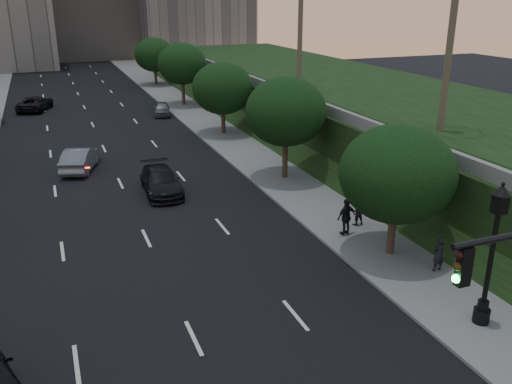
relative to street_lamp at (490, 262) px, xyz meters
name	(u,v)px	position (x,y,z in m)	size (l,w,h in m)	color
road_surface	(107,155)	(-10.09, 28.08, -2.62)	(16.00, 140.00, 0.02)	black
sidewalk_right	(234,142)	(0.16, 28.08, -2.56)	(4.50, 140.00, 0.15)	slate
embankment	(371,113)	(11.91, 26.08, -0.63)	(18.00, 90.00, 4.00)	black
parapet_wall	(281,91)	(3.41, 26.08, 1.72)	(0.35, 90.00, 0.70)	slate
tree_right_a	(397,174)	(0.21, 6.08, 1.39)	(5.20, 5.20, 6.24)	#38281C
tree_right_b	(286,112)	(0.21, 18.08, 1.88)	(5.20, 5.20, 6.74)	#38281C
tree_right_c	(223,88)	(0.21, 31.08, 1.39)	(5.20, 5.20, 6.24)	#38281C
tree_right_d	(182,64)	(0.21, 45.08, 1.88)	(5.20, 5.20, 6.74)	#38281C
tree_right_e	(154,55)	(0.21, 60.08, 1.39)	(5.20, 5.20, 6.24)	#38281C
street_lamp	(490,262)	(0.00, 0.00, 0.00)	(0.64, 0.64, 5.62)	black
sedan_mid_left	(80,159)	(-12.20, 25.03, -1.82)	(1.72, 4.93, 1.63)	slate
sedan_far_left	(35,103)	(-14.97, 48.13, -1.87)	(2.54, 5.50, 1.53)	black
sedan_near_right	(161,181)	(-7.96, 18.41, -1.88)	(2.11, 5.19, 1.51)	black
sedan_far_right	(162,109)	(-3.09, 40.88, -1.96)	(1.58, 3.93, 1.34)	#595C61
pedestrian_a	(438,254)	(1.09, 3.84, -1.68)	(0.59, 0.38, 1.60)	black
pedestrian_b	(357,211)	(0.47, 9.50, -1.72)	(0.74, 0.58, 1.53)	black
pedestrian_c	(346,217)	(-0.69, 8.63, -1.54)	(1.11, 0.46, 1.90)	black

